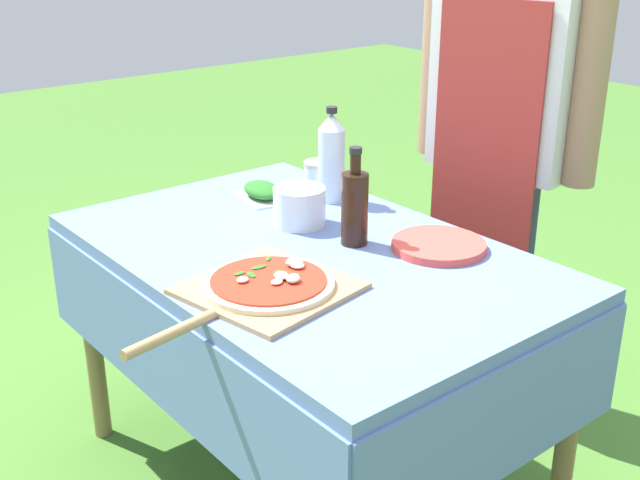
# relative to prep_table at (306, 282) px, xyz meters

# --- Properties ---
(prep_table) EXTENTS (1.31, 0.84, 0.73)m
(prep_table) POSITION_rel_prep_table_xyz_m (0.00, 0.00, 0.00)
(prep_table) COLOR #607AB7
(prep_table) RESTS_ON ground
(person_cook) EXTENTS (0.59, 0.24, 1.59)m
(person_cook) POSITION_rel_prep_table_xyz_m (0.01, 0.74, 0.31)
(person_cook) COLOR #333D56
(person_cook) RESTS_ON ground
(pizza_on_peel) EXTENTS (0.38, 0.58, 0.05)m
(pizza_on_peel) POSITION_rel_prep_table_xyz_m (0.14, -0.23, 0.11)
(pizza_on_peel) COLOR tan
(pizza_on_peel) RESTS_ON prep_table
(oil_bottle) EXTENTS (0.07, 0.07, 0.25)m
(oil_bottle) POSITION_rel_prep_table_xyz_m (0.05, 0.12, 0.20)
(oil_bottle) COLOR black
(oil_bottle) RESTS_ON prep_table
(water_bottle) EXTENTS (0.08, 0.08, 0.28)m
(water_bottle) POSITION_rel_prep_table_xyz_m (-0.24, 0.29, 0.23)
(water_bottle) COLOR silver
(water_bottle) RESTS_ON prep_table
(herb_container) EXTENTS (0.20, 0.15, 0.05)m
(herb_container) POSITION_rel_prep_table_xyz_m (-0.38, 0.14, 0.12)
(herb_container) COLOR silver
(herb_container) RESTS_ON prep_table
(mixing_tub) EXTENTS (0.14, 0.14, 0.10)m
(mixing_tub) POSITION_rel_prep_table_xyz_m (-0.14, 0.09, 0.15)
(mixing_tub) COLOR silver
(mixing_tub) RESTS_ON prep_table
(plate_stack) EXTENTS (0.24, 0.24, 0.02)m
(plate_stack) POSITION_rel_prep_table_xyz_m (0.22, 0.26, 0.10)
(plate_stack) COLOR #DB4C42
(plate_stack) RESTS_ON prep_table
(sauce_jar) EXTENTS (0.10, 0.10, 0.09)m
(sauce_jar) POSITION_rel_prep_table_xyz_m (-0.34, 0.33, 0.13)
(sauce_jar) COLOR silver
(sauce_jar) RESTS_ON prep_table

